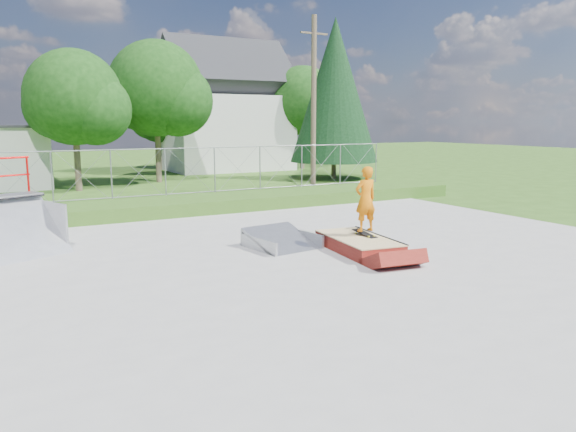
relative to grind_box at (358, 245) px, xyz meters
name	(u,v)px	position (x,y,z in m)	size (l,w,h in m)	color
ground	(309,272)	(-2.10, -1.02, -0.19)	(120.00, 120.00, 0.00)	#2F5317
concrete_pad	(309,271)	(-2.10, -1.02, -0.17)	(20.00, 16.00, 0.04)	#979795
grass_berm	(175,205)	(-2.10, 8.48, 0.06)	(24.00, 3.00, 0.50)	#2F5317
grind_box	(358,245)	(0.00, 0.00, 0.00)	(1.59, 2.74, 0.39)	maroon
quarter_pipe	(6,209)	(-7.81, 3.80, 0.99)	(2.37, 2.01, 2.37)	#9A9CA2
flat_bank_ramp	(282,239)	(-1.49, 1.31, 0.04)	(1.55, 1.66, 0.48)	#9A9CA2
skateboard	(365,234)	(0.26, 0.09, 0.24)	(0.22, 0.80, 0.02)	black
skater	(365,202)	(0.26, 0.09, 1.07)	(0.61, 0.40, 1.67)	orange
chain_link_fence	(165,172)	(-2.10, 9.48, 1.21)	(20.00, 0.06, 1.80)	gray
gable_house	(225,114)	(6.90, 24.98, 3.64)	(8.40, 6.08, 8.94)	silver
utility_pole	(314,106)	(5.40, 10.98, 3.81)	(0.24, 0.24, 8.00)	brown
tree_left_near	(80,101)	(-3.85, 16.82, 4.04)	(4.76, 4.48, 6.65)	brown
tree_center	(162,92)	(0.69, 18.79, 4.65)	(5.44, 5.12, 7.60)	brown
tree_right_far	(307,103)	(12.17, 22.80, 4.35)	(5.10, 4.80, 7.12)	brown
tree_back_mid	(163,117)	(3.12, 26.84, 3.44)	(4.08, 3.84, 5.70)	brown
conifer_tree	(335,90)	(9.90, 15.98, 4.85)	(5.04, 5.04, 9.10)	brown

